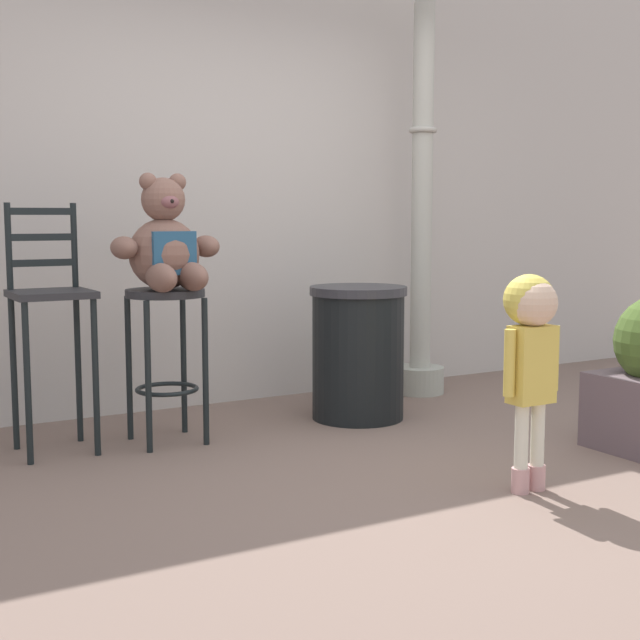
{
  "coord_description": "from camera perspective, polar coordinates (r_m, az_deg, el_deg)",
  "views": [
    {
      "loc": [
        -2.31,
        -3.17,
        1.19
      ],
      "look_at": [
        -0.2,
        0.49,
        0.69
      ],
      "focal_mm": 49.26,
      "sensor_mm": 36.0,
      "label": 1
    }
  ],
  "objects": [
    {
      "name": "bar_chair_empty",
      "position": [
        4.61,
        -17.1,
        0.57
      ],
      "size": [
        0.39,
        0.39,
        1.26
      ],
      "color": "#27272A",
      "rests_on": "ground_plane"
    },
    {
      "name": "bar_stool_with_teddy",
      "position": [
        4.68,
        -9.98,
        -0.82
      ],
      "size": [
        0.41,
        0.41,
        0.82
      ],
      "color": "#27272A",
      "rests_on": "ground_plane"
    },
    {
      "name": "building_wall",
      "position": [
        5.77,
        -6.48,
        9.85
      ],
      "size": [
        7.98,
        0.3,
        3.02
      ],
      "primitive_type": "cube",
      "color": "beige",
      "rests_on": "ground_plane"
    },
    {
      "name": "ground_plane",
      "position": [
        4.1,
        5.86,
        -10.2
      ],
      "size": [
        24.0,
        24.0,
        0.0
      ],
      "primitive_type": "plane",
      "color": "#765F55"
    },
    {
      "name": "trash_bin",
      "position": [
        5.19,
        2.48,
        -2.11
      ],
      "size": [
        0.57,
        0.57,
        0.79
      ],
      "color": "black",
      "rests_on": "ground_plane"
    },
    {
      "name": "teddy_bear",
      "position": [
        4.61,
        -9.96,
        4.67
      ],
      "size": [
        0.57,
        0.52,
        0.6
      ],
      "color": "brown",
      "rests_on": "bar_stool_with_teddy"
    },
    {
      "name": "child_walking",
      "position": [
        3.87,
        13.55,
        -0.94
      ],
      "size": [
        0.3,
        0.24,
        0.95
      ],
      "rotation": [
        0.0,
        0.0,
        0.1
      ],
      "color": "#CB9593",
      "rests_on": "ground_plane"
    },
    {
      "name": "lamppost",
      "position": [
        5.91,
        6.63,
        6.98
      ],
      "size": [
        0.33,
        0.33,
        3.05
      ],
      "color": "#A6A89B",
      "rests_on": "ground_plane"
    }
  ]
}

